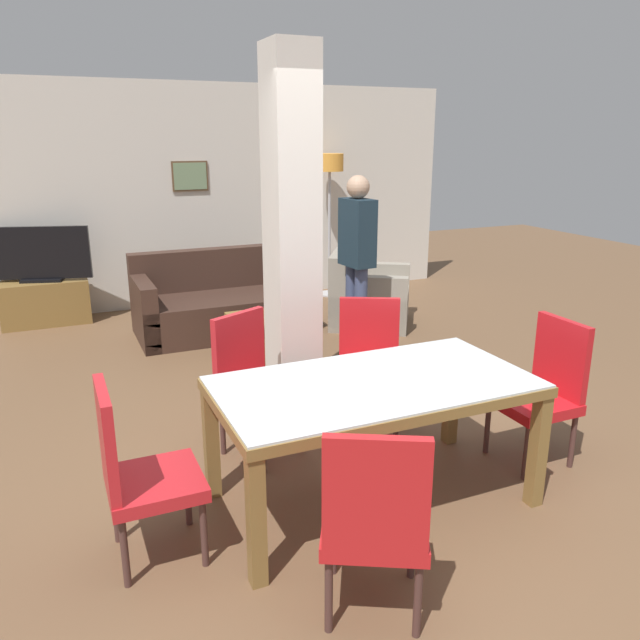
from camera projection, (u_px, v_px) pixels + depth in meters
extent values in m
plane|color=brown|center=(371.00, 499.00, 3.72)|extent=(18.00, 18.00, 0.00)
cube|color=silver|center=(183.00, 197.00, 7.68)|extent=(7.20, 0.06, 2.70)
cube|color=brown|center=(190.00, 176.00, 7.60)|extent=(0.44, 0.02, 0.36)
cube|color=gray|center=(190.00, 176.00, 7.59)|extent=(0.40, 0.01, 0.32)
cube|color=silver|center=(292.00, 239.00, 4.56)|extent=(0.33, 0.38, 2.70)
cube|color=brown|center=(416.00, 419.00, 3.13)|extent=(1.80, 0.06, 0.06)
cube|color=brown|center=(340.00, 363.00, 3.90)|extent=(1.80, 0.06, 0.06)
cube|color=brown|center=(224.00, 414.00, 3.18)|extent=(0.06, 0.83, 0.06)
cube|color=brown|center=(498.00, 366.00, 3.85)|extent=(0.06, 0.83, 0.06)
cube|color=silver|center=(374.00, 382.00, 3.50)|extent=(1.78, 0.93, 0.01)
cube|color=brown|center=(256.00, 522.00, 2.92)|extent=(0.08, 0.08, 0.69)
cube|color=brown|center=(538.00, 451.00, 3.58)|extent=(0.08, 0.08, 0.69)
cube|color=brown|center=(211.00, 443.00, 3.66)|extent=(0.08, 0.08, 0.69)
cube|color=brown|center=(451.00, 397.00, 4.32)|extent=(0.08, 0.08, 0.69)
cube|color=red|center=(369.00, 379.00, 4.47)|extent=(0.62, 0.62, 0.07)
cube|color=red|center=(369.00, 331.00, 4.58)|extent=(0.41, 0.24, 0.51)
cylinder|color=#472C27|center=(396.00, 419.00, 4.34)|extent=(0.04, 0.04, 0.37)
cylinder|color=#472C27|center=(342.00, 418.00, 4.36)|extent=(0.04, 0.04, 0.37)
cylinder|color=#472C27|center=(393.00, 397.00, 4.70)|extent=(0.04, 0.04, 0.37)
cylinder|color=#472C27|center=(343.00, 396.00, 4.72)|extent=(0.04, 0.04, 0.37)
cube|color=red|center=(262.00, 397.00, 4.15)|extent=(0.62, 0.62, 0.07)
cube|color=red|center=(239.00, 349.00, 4.20)|extent=(0.41, 0.24, 0.51)
cylinder|color=#472C27|center=(302.00, 425.00, 4.24)|extent=(0.04, 0.04, 0.37)
cylinder|color=#472C27|center=(263.00, 446.00, 3.96)|extent=(0.04, 0.04, 0.37)
cylinder|color=#472C27|center=(262.00, 410.00, 4.47)|extent=(0.04, 0.04, 0.37)
cylinder|color=#472C27|center=(223.00, 429.00, 4.19)|extent=(0.04, 0.04, 0.37)
cube|color=red|center=(532.00, 403.00, 4.06)|extent=(0.46, 0.46, 0.07)
cube|color=red|center=(561.00, 357.00, 4.05)|extent=(0.05, 0.44, 0.51)
cylinder|color=#472C27|center=(526.00, 452.00, 3.88)|extent=(0.04, 0.04, 0.37)
cylinder|color=#472C27|center=(487.00, 427.00, 4.21)|extent=(0.04, 0.04, 0.37)
cylinder|color=#472C27|center=(573.00, 441.00, 4.03)|extent=(0.04, 0.04, 0.37)
cylinder|color=#472C27|center=(531.00, 417.00, 4.36)|extent=(0.04, 0.04, 0.37)
cube|color=red|center=(374.00, 526.00, 2.78)|extent=(0.62, 0.62, 0.07)
cube|color=red|center=(376.00, 495.00, 2.50)|extent=(0.41, 0.25, 0.51)
cylinder|color=#472C27|center=(334.00, 540.00, 3.04)|extent=(0.04, 0.04, 0.37)
cylinder|color=#472C27|center=(412.00, 544.00, 3.01)|extent=(0.04, 0.04, 0.37)
cylinder|color=#472C27|center=(329.00, 595.00, 2.68)|extent=(0.04, 0.04, 0.37)
cylinder|color=#472C27|center=(418.00, 600.00, 2.65)|extent=(0.04, 0.04, 0.37)
cube|color=red|center=(155.00, 483.00, 3.12)|extent=(0.46, 0.46, 0.07)
cube|color=red|center=(107.00, 439.00, 2.96)|extent=(0.05, 0.44, 0.51)
cylinder|color=#472C27|center=(188.00, 494.00, 3.43)|extent=(0.04, 0.04, 0.37)
cylinder|color=#472C27|center=(204.00, 533.00, 3.09)|extent=(0.04, 0.04, 0.37)
cylinder|color=#472C27|center=(116.00, 510.00, 3.28)|extent=(0.04, 0.04, 0.37)
cylinder|color=#472C27|center=(125.00, 553.00, 2.95)|extent=(0.04, 0.04, 0.37)
cube|color=#3B261E|center=(221.00, 314.00, 6.79)|extent=(1.79, 0.94, 0.42)
cube|color=#3B261E|center=(211.00, 268.00, 7.00)|extent=(1.79, 0.18, 0.45)
cube|color=#3B261E|center=(291.00, 296.00, 7.07)|extent=(0.16, 0.94, 0.67)
cube|color=#3B261E|center=(144.00, 311.00, 6.45)|extent=(0.16, 0.94, 0.67)
cube|color=gray|center=(370.00, 307.00, 7.12)|extent=(1.19, 1.20, 0.40)
cube|color=gray|center=(342.00, 270.00, 7.05)|extent=(0.63, 0.84, 0.43)
cube|color=gray|center=(373.00, 289.00, 7.44)|extent=(0.79, 0.58, 0.64)
cube|color=gray|center=(368.00, 305.00, 6.74)|extent=(0.79, 0.58, 0.64)
cube|color=olive|center=(264.00, 318.00, 5.85)|extent=(0.61, 0.57, 0.04)
cube|color=olive|center=(265.00, 341.00, 5.92)|extent=(0.53, 0.49, 0.41)
cylinder|color=#194C23|center=(269.00, 304.00, 5.91)|extent=(0.06, 0.06, 0.18)
cylinder|color=#194C23|center=(269.00, 292.00, 5.88)|extent=(0.03, 0.03, 0.06)
cylinder|color=#B7B7BC|center=(269.00, 288.00, 5.86)|extent=(0.03, 0.03, 0.01)
cube|color=olive|center=(45.00, 303.00, 7.09)|extent=(0.95, 0.40, 0.50)
cube|color=black|center=(42.00, 280.00, 7.01)|extent=(0.48, 0.32, 0.03)
cube|color=black|center=(39.00, 253.00, 6.93)|extent=(1.07, 0.36, 0.59)
cylinder|color=#B7B7BC|center=(329.00, 294.00, 8.47)|extent=(0.32, 0.32, 0.02)
cylinder|color=#B7B7BC|center=(329.00, 234.00, 8.24)|extent=(0.04, 0.04, 1.62)
cylinder|color=#F29E38|center=(330.00, 162.00, 7.98)|extent=(0.36, 0.36, 0.22)
cylinder|color=#3E486B|center=(361.00, 308.00, 6.26)|extent=(0.13, 0.13, 0.83)
cylinder|color=#3E486B|center=(352.00, 304.00, 6.41)|extent=(0.13, 0.13, 0.83)
cube|color=#1B2E3B|center=(357.00, 233.00, 6.12)|extent=(0.26, 0.40, 0.66)
sphere|color=tan|center=(358.00, 187.00, 6.00)|extent=(0.23, 0.23, 0.23)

